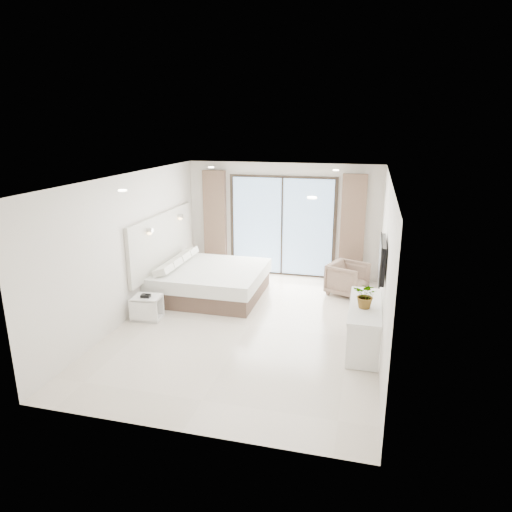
# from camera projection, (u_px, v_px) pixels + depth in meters

# --- Properties ---
(ground) EXTENTS (6.20, 6.20, 0.00)m
(ground) POSITION_uv_depth(u_px,v_px,m) (249.00, 326.00, 8.35)
(ground) COLOR beige
(ground) RESTS_ON ground
(room_shell) EXTENTS (4.62, 6.22, 2.72)m
(room_shell) POSITION_uv_depth(u_px,v_px,m) (251.00, 231.00, 8.78)
(room_shell) COLOR silver
(room_shell) RESTS_ON ground
(bed) EXTENTS (2.20, 2.09, 0.75)m
(bed) POSITION_uv_depth(u_px,v_px,m) (210.00, 281.00, 9.76)
(bed) COLOR brown
(bed) RESTS_ON ground
(nightstand) EXTENTS (0.54, 0.46, 0.45)m
(nightstand) POSITION_uv_depth(u_px,v_px,m) (148.00, 308.00, 8.58)
(nightstand) COLOR white
(nightstand) RESTS_ON ground
(phone) EXTENTS (0.18, 0.15, 0.06)m
(phone) POSITION_uv_depth(u_px,v_px,m) (146.00, 296.00, 8.46)
(phone) COLOR black
(phone) RESTS_ON nightstand
(console_desk) EXTENTS (0.51, 1.63, 0.77)m
(console_desk) POSITION_uv_depth(u_px,v_px,m) (365.00, 316.00, 7.37)
(console_desk) COLOR white
(console_desk) RESTS_ON ground
(plant) EXTENTS (0.51, 0.54, 0.33)m
(plant) POSITION_uv_depth(u_px,v_px,m) (366.00, 298.00, 7.13)
(plant) COLOR #33662D
(plant) RESTS_ON console_desk
(armchair) EXTENTS (0.92, 0.95, 0.77)m
(armchair) POSITION_uv_depth(u_px,v_px,m) (348.00, 277.00, 9.81)
(armchair) COLOR #866D58
(armchair) RESTS_ON ground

